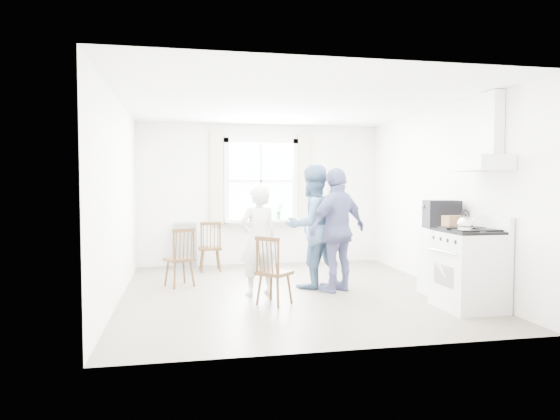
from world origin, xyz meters
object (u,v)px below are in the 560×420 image
object	(u,v)px
gas_stove	(469,269)
person_left	(258,240)
stereo_stack	(442,214)
windsor_chair_c	(182,251)
person_mid	(312,226)
person_right	(338,230)
low_cabinet	(444,262)
windsor_chair_b	(270,263)
windsor_chair_a	(210,241)

from	to	relation	value
gas_stove	person_left	distance (m)	2.68
stereo_stack	windsor_chair_c	xyz separation A→B (m)	(-3.42, 1.17, -0.56)
stereo_stack	windsor_chair_c	distance (m)	3.66
person_mid	person_right	bearing A→B (deg)	110.01
person_left	person_right	size ratio (longest dim) A/B	0.86
gas_stove	stereo_stack	distance (m)	0.98
person_right	low_cabinet	bearing A→B (deg)	129.24
windsor_chair_b	windsor_chair_c	distance (m)	1.70
windsor_chair_b	person_mid	size ratio (longest dim) A/B	0.49
low_cabinet	windsor_chair_c	size ratio (longest dim) A/B	1.04
stereo_stack	person_left	distance (m)	2.49
windsor_chair_a	windsor_chair_c	world-z (taller)	windsor_chair_a
gas_stove	windsor_chair_b	size ratio (longest dim) A/B	1.29
windsor_chair_c	person_right	distance (m)	2.26
person_left	windsor_chair_b	bearing A→B (deg)	80.41
person_mid	person_right	world-z (taller)	person_mid
stereo_stack	windsor_chair_b	distance (m)	2.44
person_mid	person_right	xyz separation A→B (m)	(0.28, -0.32, -0.02)
low_cabinet	stereo_stack	distance (m)	0.64
low_cabinet	person_mid	size ratio (longest dim) A/B	0.51
low_cabinet	windsor_chair_c	xyz separation A→B (m)	(-3.43, 1.24, 0.08)
windsor_chair_b	low_cabinet	bearing A→B (deg)	2.33
gas_stove	windsor_chair_a	world-z (taller)	gas_stove
low_cabinet	stereo_stack	xyz separation A→B (m)	(-0.01, 0.07, 0.64)
gas_stove	low_cabinet	size ratio (longest dim) A/B	1.24
windsor_chair_b	windsor_chair_c	world-z (taller)	same
windsor_chair_a	person_right	distance (m)	2.51
gas_stove	person_left	size ratio (longest dim) A/B	0.76
stereo_stack	windsor_chair_a	world-z (taller)	stereo_stack
windsor_chair_a	person_right	size ratio (longest dim) A/B	0.50
windsor_chair_b	person_mid	xyz separation A→B (m)	(0.79, 0.96, 0.36)
stereo_stack	windsor_chair_b	bearing A→B (deg)	-176.04
gas_stove	person_right	world-z (taller)	person_right
low_cabinet	person_right	size ratio (longest dim) A/B	0.52
windsor_chair_b	person_left	size ratio (longest dim) A/B	0.59
stereo_stack	person_left	xyz separation A→B (m)	(-2.42, 0.47, -0.35)
windsor_chair_a	person_left	world-z (taller)	person_left
low_cabinet	person_mid	distance (m)	1.86
windsor_chair_c	low_cabinet	bearing A→B (deg)	-19.83
windsor_chair_a	windsor_chair_b	distance (m)	2.58
stereo_stack	windsor_chair_c	size ratio (longest dim) A/B	0.56
stereo_stack	windsor_chair_c	world-z (taller)	stereo_stack
low_cabinet	person_right	bearing A→B (deg)	157.49
windsor_chair_b	person_left	distance (m)	0.67
low_cabinet	windsor_chair_b	xyz separation A→B (m)	(-2.38, -0.10, 0.08)
stereo_stack	windsor_chair_a	bearing A→B (deg)	141.53
person_mid	windsor_chair_c	bearing A→B (deg)	-32.63
windsor_chair_c	person_left	xyz separation A→B (m)	(1.00, -0.70, 0.21)
windsor_chair_c	person_left	size ratio (longest dim) A/B	0.59
gas_stove	windsor_chair_c	distance (m)	3.88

